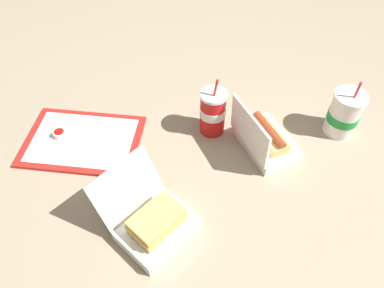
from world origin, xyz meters
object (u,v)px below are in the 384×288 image
(clamshell_sandwich_center, at_px, (154,222))
(soda_cup_back, at_px, (344,114))
(ketchup_cup, at_px, (60,134))
(clamshell_hotdog_corner, at_px, (265,139))
(soda_cup_right, at_px, (213,112))
(food_tray, at_px, (83,141))
(plastic_fork, at_px, (67,122))

(clamshell_sandwich_center, bearing_deg, soda_cup_back, 46.50)
(ketchup_cup, distance_m, clamshell_hotdog_corner, 0.66)
(ketchup_cup, bearing_deg, soda_cup_right, 19.37)
(ketchup_cup, distance_m, soda_cup_right, 0.50)
(food_tray, xyz_separation_m, soda_cup_right, (0.40, 0.16, 0.08))
(ketchup_cup, relative_size, clamshell_hotdog_corner, 0.16)
(clamshell_hotdog_corner, distance_m, soda_cup_back, 0.27)
(food_tray, height_order, plastic_fork, plastic_fork)
(plastic_fork, height_order, soda_cup_back, soda_cup_back)
(clamshell_hotdog_corner, bearing_deg, food_tray, -167.97)
(soda_cup_back, relative_size, soda_cup_right, 0.98)
(soda_cup_back, bearing_deg, soda_cup_right, -166.14)
(food_tray, bearing_deg, ketchup_cup, -175.79)
(plastic_fork, relative_size, soda_cup_back, 0.51)
(ketchup_cup, distance_m, plastic_fork, 0.07)
(clamshell_hotdog_corner, distance_m, clamshell_sandwich_center, 0.44)
(food_tray, xyz_separation_m, ketchup_cup, (-0.07, -0.01, 0.02))
(ketchup_cup, relative_size, clamshell_sandwich_center, 0.14)
(clamshell_sandwich_center, relative_size, soda_cup_right, 1.31)
(ketchup_cup, bearing_deg, clamshell_sandwich_center, -30.88)
(plastic_fork, relative_size, clamshell_sandwich_center, 0.38)
(soda_cup_right, bearing_deg, clamshell_hotdog_corner, -12.00)
(plastic_fork, xyz_separation_m, soda_cup_back, (0.89, 0.20, 0.06))
(ketchup_cup, distance_m, soda_cup_back, 0.92)
(plastic_fork, bearing_deg, soda_cup_back, -24.31)
(clamshell_hotdog_corner, bearing_deg, ketchup_cup, -168.85)
(soda_cup_right, bearing_deg, food_tray, -158.01)
(food_tray, distance_m, soda_cup_back, 0.85)
(food_tray, height_order, soda_cup_right, soda_cup_right)
(plastic_fork, relative_size, clamshell_hotdog_corner, 0.44)
(clamshell_hotdog_corner, xyz_separation_m, soda_cup_right, (-0.18, 0.04, 0.04))
(plastic_fork, xyz_separation_m, clamshell_sandwich_center, (0.41, -0.31, 0.03))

